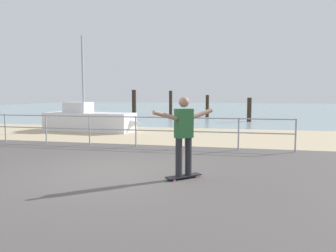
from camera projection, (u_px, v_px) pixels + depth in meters
ground_plane at (94, 185)px, 6.39m from camera, size 24.00×10.00×0.04m
beach_strip at (174, 135)px, 14.16m from camera, size 24.00×6.00×0.04m
sea_surface at (218, 108)px, 41.36m from camera, size 72.00×50.00×0.04m
railing_fence at (112, 126)px, 11.11m from camera, size 11.94×0.05×1.05m
sailboat at (92, 121)px, 15.61m from camera, size 5.03×1.84×4.56m
skateboard at (184, 176)px, 6.80m from camera, size 0.72×0.70×0.08m
skateboarder at (184, 131)px, 6.70m from camera, size 1.11×1.06×1.65m
groyne_post_0 at (134, 103)px, 26.99m from camera, size 0.35×0.35×2.15m
groyne_post_1 at (171, 103)px, 26.55m from camera, size 0.27×0.27×2.08m
groyne_post_2 at (207, 106)px, 25.16m from camera, size 0.26×0.26×1.73m
groyne_post_3 at (249, 110)px, 20.96m from camera, size 0.28×0.28×1.57m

